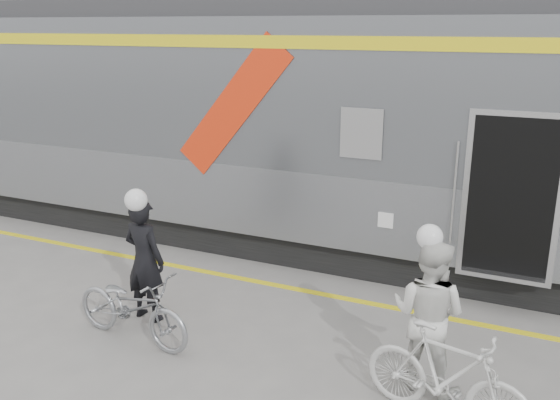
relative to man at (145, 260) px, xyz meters
The scene contains 9 objects.
ground 1.70m from the man, 22.04° to the right, with size 90.00×90.00×0.00m, color slate.
train 4.32m from the man, 61.60° to the left, with size 24.00×3.17×4.10m.
safety_strip 2.26m from the man, 49.04° to the left, with size 24.00×0.12×0.01m, color yellow.
man is the anchor object (origin of this frame).
bicycle_left 0.69m from the man, 70.02° to the right, with size 0.59×1.70×0.89m, color #929599.
woman 3.58m from the man, ahead, with size 0.80×0.62×1.64m, color silver.
bicycle_right 3.93m from the man, ahead, with size 0.47×1.65×0.99m, color beige.
helmet_man 0.95m from the man, ahead, with size 0.28×0.28×0.28m, color white.
helmet_woman 3.71m from the man, ahead, with size 0.26×0.26×0.26m, color white.
Camera 1 is at (3.09, -5.10, 3.69)m, focal length 38.00 mm.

